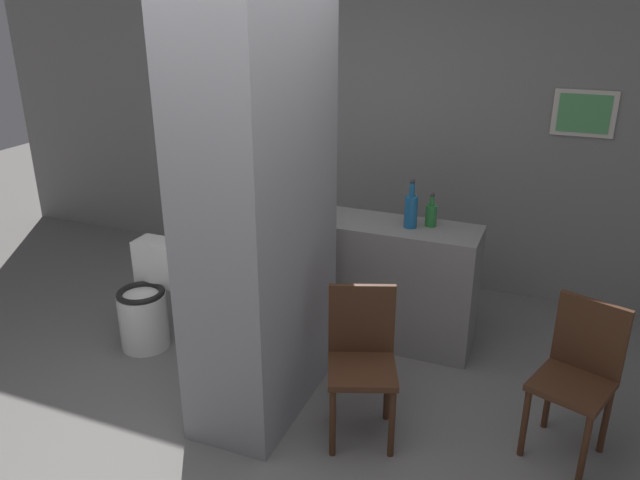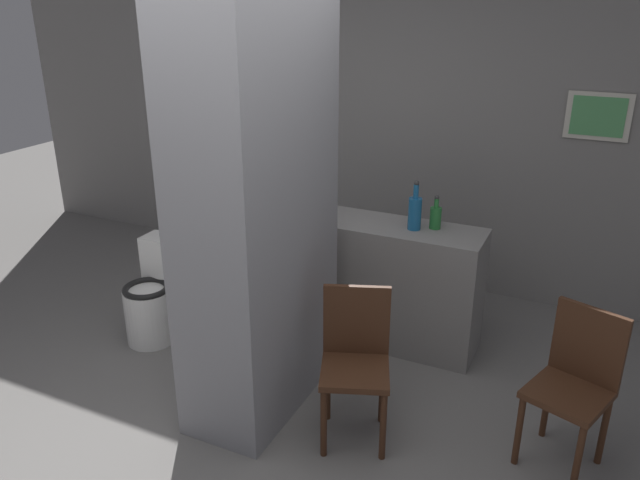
{
  "view_description": "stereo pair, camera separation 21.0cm",
  "coord_description": "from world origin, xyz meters",
  "px_view_note": "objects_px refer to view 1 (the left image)",
  "views": [
    {
      "loc": [
        1.43,
        -2.39,
        2.39
      ],
      "look_at": [
        0.08,
        0.93,
        0.95
      ],
      "focal_mm": 35.0,
      "sensor_mm": 36.0,
      "label": 1
    },
    {
      "loc": [
        1.62,
        -2.3,
        2.39
      ],
      "look_at": [
        0.08,
        0.93,
        0.95
      ],
      "focal_mm": 35.0,
      "sensor_mm": 36.0,
      "label": 2
    }
  ],
  "objects_px": {
    "toilet": "(148,302)",
    "chair_near_pillar": "(362,356)",
    "bottle_tall": "(411,210)",
    "bicycle": "(262,266)",
    "chair_by_doorway": "(578,372)"
  },
  "relations": [
    {
      "from": "toilet",
      "to": "chair_near_pillar",
      "type": "relative_size",
      "value": 0.83
    },
    {
      "from": "chair_near_pillar",
      "to": "bottle_tall",
      "type": "bearing_deg",
      "value": 69.89
    },
    {
      "from": "toilet",
      "to": "bicycle",
      "type": "height_order",
      "value": "bicycle"
    },
    {
      "from": "toilet",
      "to": "bottle_tall",
      "type": "height_order",
      "value": "bottle_tall"
    },
    {
      "from": "chair_near_pillar",
      "to": "chair_by_doorway",
      "type": "distance_m",
      "value": 1.16
    },
    {
      "from": "chair_near_pillar",
      "to": "bicycle",
      "type": "height_order",
      "value": "chair_near_pillar"
    },
    {
      "from": "toilet",
      "to": "chair_by_doorway",
      "type": "bearing_deg",
      "value": -1.46
    },
    {
      "from": "bottle_tall",
      "to": "toilet",
      "type": "bearing_deg",
      "value": -158.0
    },
    {
      "from": "chair_near_pillar",
      "to": "bottle_tall",
      "type": "xyz_separation_m",
      "value": [
        -0.01,
        1.04,
        0.53
      ]
    },
    {
      "from": "chair_near_pillar",
      "to": "bicycle",
      "type": "relative_size",
      "value": 0.52
    },
    {
      "from": "toilet",
      "to": "bottle_tall",
      "type": "distance_m",
      "value": 1.97
    },
    {
      "from": "chair_by_doorway",
      "to": "chair_near_pillar",
      "type": "bearing_deg",
      "value": -146.63
    },
    {
      "from": "chair_by_doorway",
      "to": "bottle_tall",
      "type": "relative_size",
      "value": 2.58
    },
    {
      "from": "chair_by_doorway",
      "to": "bicycle",
      "type": "xyz_separation_m",
      "value": [
        -2.32,
        0.84,
        -0.12
      ]
    },
    {
      "from": "toilet",
      "to": "bicycle",
      "type": "bearing_deg",
      "value": 55.64
    }
  ]
}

